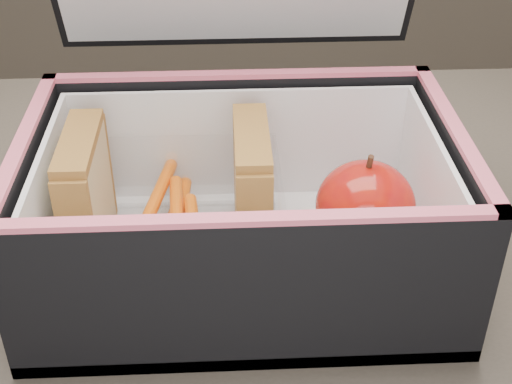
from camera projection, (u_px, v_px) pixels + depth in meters
lunch_bag at (243, 195)px, 0.51m from camera, size 0.30×0.28×0.30m
plastic_tub at (171, 213)px, 0.53m from camera, size 0.16×0.12×0.07m
sandwich_left at (87, 196)px, 0.52m from camera, size 0.02×0.09×0.10m
sandwich_right at (252, 191)px, 0.52m from camera, size 0.02×0.09×0.10m
carrot_sticks at (174, 233)px, 0.53m from camera, size 0.05×0.15×0.03m
paper_napkin at (354, 240)px, 0.55m from camera, size 0.08×0.08×0.01m
red_apple at (365, 206)px, 0.52m from camera, size 0.09×0.09×0.08m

